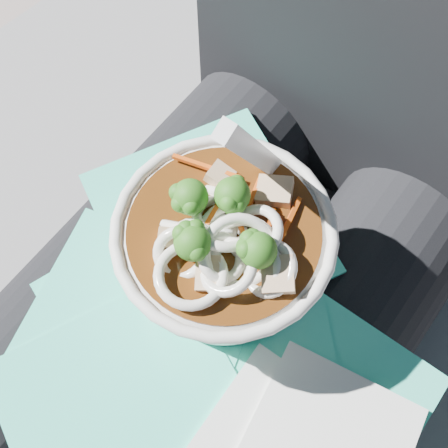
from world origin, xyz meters
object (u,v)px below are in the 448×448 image
Objects in this scene: lap at (195,339)px; person_body at (253,253)px; stone_ledge at (267,311)px; plastic_bag at (197,331)px; udon_bowl at (224,250)px.

lap is 0.49× the size of person_body.
person_body reaches higher than stone_ledge.
plastic_bag reaches higher than stone_ledge.
stone_ledge is 0.45m from udon_bowl.
stone_ledge is 1.03× the size of person_body.
plastic_bag is at bearing -33.75° from lap.
lap is (0.00, -0.15, 0.28)m from stone_ledge.
stone_ledge is 0.40m from plastic_bag.
lap is 0.10m from person_body.
udon_bowl is (-0.01, 0.05, 0.07)m from plastic_bag.
lap is 0.09m from plastic_bag.
lap is at bearing -99.65° from udon_bowl.
stone_ledge is 2.08× the size of lap.
person_body reaches higher than plastic_bag.
udon_bowl reaches higher than lap.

